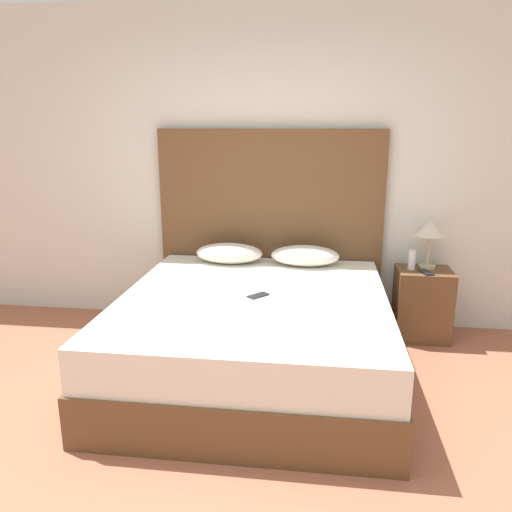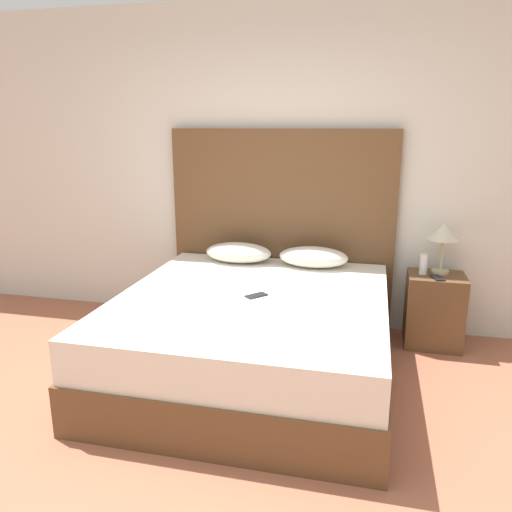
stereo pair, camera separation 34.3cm
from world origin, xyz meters
The scene contains 11 objects.
ground_plane centered at (0.00, 0.00, 0.00)m, with size 16.00×16.00×0.00m, color #9E5B42.
wall_back centered at (0.00, 2.31, 1.35)m, with size 10.00×0.06×2.70m.
bed centered at (0.03, 1.21, 0.29)m, with size 1.83×2.00×0.59m.
headboard centered at (0.03, 2.23, 0.84)m, with size 1.92×0.05×1.69m.
pillow_left centered at (-0.29, 2.00, 0.67)m, with size 0.56×0.31×0.16m.
pillow_right centered at (0.35, 2.00, 0.67)m, with size 0.56×0.31×0.16m.
phone_on_bed centered at (0.06, 1.19, 0.60)m, with size 0.15×0.16×0.01m.
nightstand centered at (1.31, 2.02, 0.29)m, with size 0.43×0.36×0.58m.
table_lamp centered at (1.34, 2.09, 0.90)m, with size 0.25×0.25×0.40m.
phone_on_nightstand centered at (1.30, 1.93, 0.59)m, with size 0.11×0.16×0.01m.
toiletry_bottle centered at (1.21, 2.03, 0.66)m, with size 0.06×0.06×0.16m.
Camera 1 is at (0.46, -1.98, 1.72)m, focal length 35.00 mm.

